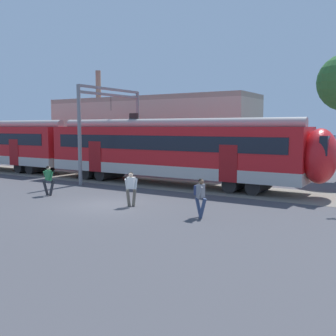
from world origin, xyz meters
TOP-DOWN VIEW (x-y plane):
  - ground_plane at (0.00, 0.00)m, footprint 160.00×160.00m
  - track_bed at (-12.20, 7.44)m, footprint 80.00×4.40m
  - commuter_train at (-9.71, 7.44)m, footprint 38.05×3.07m
  - pedestrian_green at (-4.55, 0.37)m, footprint 0.62×0.60m
  - pedestrian_white at (1.16, 0.37)m, footprint 0.54×0.69m
  - pedestrian_grey at (5.02, 0.03)m, footprint 0.63×0.53m
  - catenary_gantry at (-5.91, 7.44)m, footprint 0.24×6.64m
  - background_building at (-7.85, 14.94)m, footprint 19.56×5.00m
  - street_tree_left at (-10.96, 19.06)m, footprint 3.19×3.19m

SIDE VIEW (x-z plane):
  - ground_plane at x=0.00m, z-range 0.00..0.00m
  - track_bed at x=-12.20m, z-range 0.00..0.01m
  - pedestrian_green at x=-4.55m, z-range 0.13..1.80m
  - pedestrian_white at x=1.16m, z-range 0.13..1.80m
  - pedestrian_grey at x=5.02m, z-range 0.16..1.82m
  - commuter_train at x=-9.71m, z-range -0.11..4.62m
  - background_building at x=-7.85m, z-range -1.39..7.81m
  - catenary_gantry at x=-5.91m, z-range 1.05..7.58m
  - street_tree_left at x=-10.96m, z-range 1.68..8.31m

